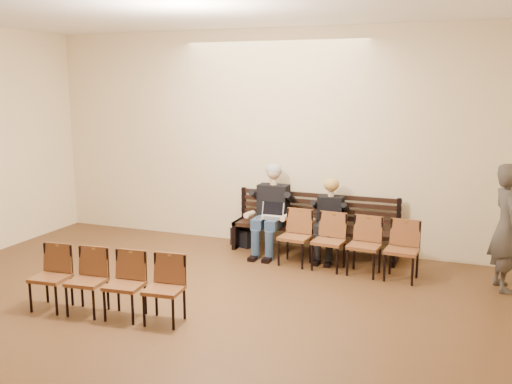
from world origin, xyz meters
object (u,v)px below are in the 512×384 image
at_px(passerby, 508,218).
at_px(seated_man, 271,209).
at_px(water_bottle, 335,228).
at_px(chair_row_front, 346,244).
at_px(chair_row_back, 105,284).
at_px(bag, 244,237).
at_px(laptop, 270,220).
at_px(bench, 313,240).
at_px(seated_woman, 329,223).

bearing_deg(passerby, seated_man, 65.67).
distance_m(water_bottle, chair_row_front, 0.38).
bearing_deg(chair_row_back, bag, 77.70).
bearing_deg(seated_man, chair_row_front, -22.02).
height_order(laptop, passerby, passerby).
relative_size(bench, bag, 6.62).
xyz_separation_m(seated_man, laptop, (0.05, -0.21, -0.13)).
bearing_deg(water_bottle, laptop, 176.65).
distance_m(bench, chair_row_front, 0.94).
height_order(seated_woman, water_bottle, seated_woman).
relative_size(laptop, chair_row_back, 0.19).
height_order(laptop, chair_row_back, chair_row_back).
distance_m(bag, passerby, 4.05).
relative_size(seated_man, water_bottle, 6.42).
height_order(seated_man, chair_row_front, seated_man).
bearing_deg(bench, passerby, -12.47).
distance_m(seated_man, water_bottle, 1.13).
bearing_deg(passerby, chair_row_back, 104.58).
relative_size(bag, passerby, 0.21).
height_order(seated_man, chair_row_back, seated_man).
distance_m(bench, seated_woman, 0.44).
relative_size(laptop, chair_row_front, 0.18).
xyz_separation_m(bench, chair_row_back, (-1.60, -3.17, 0.16)).
height_order(bag, passerby, passerby).
bearing_deg(laptop, bag, 156.95).
relative_size(seated_man, chair_row_back, 0.76).
relative_size(bench, laptop, 7.33).
distance_m(seated_man, chair_row_back, 3.21).
height_order(bench, bag, bench).
bearing_deg(passerby, seated_woman, 62.67).
bearing_deg(seated_woman, chair_row_back, -121.49).
height_order(seated_man, laptop, seated_man).
bearing_deg(passerby, water_bottle, 68.50).
bearing_deg(bench, water_bottle, -42.39).
bearing_deg(laptop, water_bottle, 7.20).
distance_m(laptop, chair_row_front, 1.31).
bearing_deg(seated_man, bag, 161.40).
xyz_separation_m(bench, passerby, (2.71, -0.60, 0.73)).
xyz_separation_m(seated_woman, passerby, (2.45, -0.48, 0.40)).
bearing_deg(chair_row_front, bench, 139.90).
height_order(seated_woman, laptop, seated_woman).
xyz_separation_m(bag, chair_row_front, (1.85, -0.71, 0.26)).
distance_m(bench, laptop, 0.78).
relative_size(water_bottle, chair_row_back, 0.12).
distance_m(laptop, chair_row_back, 3.02).
bearing_deg(bench, seated_man, -169.67).
height_order(bench, laptop, laptop).
bearing_deg(chair_row_back, chair_row_front, 43.08).
xyz_separation_m(water_bottle, chair_row_front, (0.23, -0.26, -0.15)).
xyz_separation_m(laptop, water_bottle, (1.04, -0.06, -0.02)).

